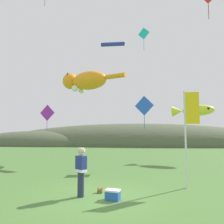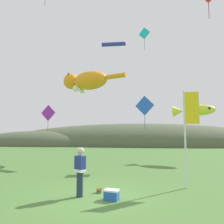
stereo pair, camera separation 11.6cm
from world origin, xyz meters
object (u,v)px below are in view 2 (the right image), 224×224
object	(u,v)px
kite_tube_streamer	(114,44)
kite_diamond_blue	(145,106)
festival_attendant	(80,170)
picnic_cooler	(112,195)
kite_spool	(99,190)
kite_giant_cat	(86,81)
kite_diamond_violet	(48,113)
kite_fish_windsock	(194,110)
festival_banner_pole	(188,124)
kite_diamond_teal	(144,34)

from	to	relation	value
kite_tube_streamer	kite_diamond_blue	xyz separation A→B (m)	(2.66, -4.15, -6.27)
festival_attendant	picnic_cooler	xyz separation A→B (m)	(1.21, -0.23, -0.77)
picnic_cooler	kite_tube_streamer	world-z (taller)	kite_tube_streamer
kite_spool	kite_tube_streamer	world-z (taller)	kite_tube_streamer
kite_giant_cat	kite_diamond_violet	size ratio (longest dim) A/B	2.64
kite_tube_streamer	kite_diamond_violet	size ratio (longest dim) A/B	0.95
kite_tube_streamer	kite_fish_windsock	bearing A→B (deg)	-1.87
kite_diamond_blue	kite_giant_cat	bearing A→B (deg)	140.94
festival_attendant	kite_giant_cat	bearing A→B (deg)	104.44
kite_tube_streamer	kite_diamond_blue	size ratio (longest dim) A/B	0.99
kite_spool	kite_giant_cat	world-z (taller)	kite_giant_cat
kite_giant_cat	kite_diamond_blue	distance (m)	7.51
festival_attendant	festival_banner_pole	xyz separation A→B (m)	(4.27, 1.86, 1.78)
festival_attendant	picnic_cooler	world-z (taller)	festival_attendant
kite_fish_windsock	kite_diamond_violet	bearing A→B (deg)	-178.38
picnic_cooler	kite_diamond_teal	bearing A→B (deg)	82.45
picnic_cooler	festival_attendant	bearing A→B (deg)	169.49
kite_diamond_violet	kite_spool	bearing A→B (deg)	-55.77
kite_giant_cat	kite_diamond_violet	distance (m)	4.51
kite_diamond_teal	kite_diamond_violet	xyz separation A→B (m)	(-8.70, 1.19, -6.33)
kite_diamond_violet	picnic_cooler	bearing A→B (deg)	-55.64
festival_banner_pole	kite_diamond_violet	xyz separation A→B (m)	(-10.48, 8.76, 1.38)
kite_fish_windsock	kite_diamond_blue	distance (m)	5.69
picnic_cooler	kite_giant_cat	world-z (taller)	kite_giant_cat
kite_giant_cat	kite_diamond_violet	xyz separation A→B (m)	(-3.27, -0.78, -3.01)
festival_attendant	festival_banner_pole	distance (m)	4.99
picnic_cooler	kite_giant_cat	distance (m)	14.16
kite_fish_windsock	kite_giant_cat	bearing A→B (deg)	177.47
festival_attendant	festival_banner_pole	world-z (taller)	festival_banner_pole
kite_spool	festival_attendant	bearing A→B (deg)	-133.96
kite_diamond_teal	kite_diamond_blue	world-z (taller)	kite_diamond_teal
picnic_cooler	kite_diamond_teal	world-z (taller)	kite_diamond_teal
kite_giant_cat	kite_spool	bearing A→B (deg)	-71.83
festival_banner_pole	kite_diamond_blue	xyz separation A→B (m)	(-1.85, 5.19, 1.44)
festival_banner_pole	kite_tube_streamer	size ratio (longest dim) A/B	1.85
kite_diamond_teal	kite_diamond_violet	distance (m)	10.83
festival_attendant	kite_giant_cat	size ratio (longest dim) A/B	0.28
picnic_cooler	kite_spool	bearing A→B (deg)	125.86
kite_tube_streamer	picnic_cooler	bearing A→B (deg)	-82.75
festival_attendant	kite_diamond_violet	distance (m)	12.70
kite_diamond_teal	kite_diamond_blue	distance (m)	6.71
kite_spool	kite_diamond_blue	bearing A→B (deg)	74.17
festival_banner_pole	festival_attendant	bearing A→B (deg)	-156.45
kite_spool	kite_diamond_blue	xyz separation A→B (m)	(1.82, 6.43, 4.07)
kite_giant_cat	kite_diamond_blue	size ratio (longest dim) A/B	2.77
kite_spool	festival_banner_pole	world-z (taller)	festival_banner_pole
kite_tube_streamer	festival_banner_pole	bearing A→B (deg)	-64.22
kite_diamond_teal	picnic_cooler	bearing A→B (deg)	-97.55
festival_banner_pole	kite_spool	bearing A→B (deg)	-161.35
kite_spool	kite_diamond_violet	bearing A→B (deg)	124.23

